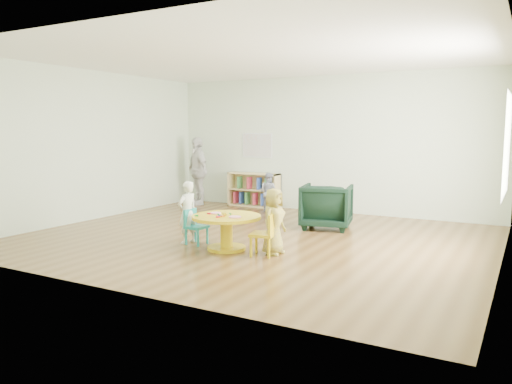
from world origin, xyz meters
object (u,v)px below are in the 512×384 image
Objects in this scene: child_left at (187,212)px; toddler at (268,192)px; activity_table at (226,226)px; kid_chair_left at (195,225)px; bookshelf at (254,190)px; child_right at (274,221)px; adult_caretaker at (198,171)px; armchair at (327,206)px; kid_chair_right at (265,233)px.

toddler is at bearing -163.85° from child_left.
kid_chair_left is (-0.60, 0.07, -0.06)m from activity_table.
bookshelf reaches higher than kid_chair_left.
child_right reaches higher than kid_chair_left.
adult_caretaker is at bearing -135.32° from child_left.
child_right is at bearing 93.31° from kid_chair_left.
activity_table is at bearing 60.27° from armchair.
child_left reaches higher than bookshelf.
kid_chair_left is at bearing 46.17° from armchair.
activity_table is 1.89× the size of kid_chair_left.
activity_table is 1.05× the size of child_left.
kid_chair_left is at bearing 102.95° from toddler.
activity_table is 1.08× the size of child_right.
child_right is 3.53m from toddler.
kid_chair_left is 4.05m from adult_caretaker.
kid_chair_left is 1.26m from kid_chair_right.
toddler is at bearing -170.57° from kid_chair_left.
child_right is (0.06, 0.13, 0.14)m from kid_chair_right.
child_right is (1.44, 0.03, -0.01)m from child_left.
bookshelf is 0.85m from toddler.
armchair is at bearing 150.60° from kid_chair_left.
child_right reaches higher than bookshelf.
kid_chair_right is (1.25, -0.11, 0.03)m from kid_chair_left.
bookshelf is at bearing -46.34° from armchair.
bookshelf is 0.78× the size of adult_caretaker.
adult_caretaker is at bearing -142.77° from kid_chair_left.
toddler reaches higher than activity_table.
toddler is (-1.65, 3.23, 0.10)m from kid_chair_right.
adult_caretaker is (-3.56, 3.40, 0.46)m from kid_chair_right.
armchair is at bearing 4.83° from child_right.
activity_table is 0.82× the size of bookshelf.
kid_chair_right is at bearing -3.71° from activity_table.
armchair is at bearing 154.10° from toddler.
child_left is 1.03× the size of child_right.
kid_chair_left is at bearing 95.11° from child_right.
kid_chair_right is 3.62m from toddler.
toddler is 1.95m from adult_caretaker.
adult_caretaker reaches higher than child_right.
kid_chair_right is 1.39m from child_left.
child_right is at bearing 78.60° from armchair.
kid_chair_left is 1.32m from child_right.
kid_chair_right is 0.62× the size of child_left.
child_left is (-1.41, -2.09, 0.08)m from armchair.
activity_table is 0.72m from child_right.
kid_chair_right is 0.20m from child_right.
kid_chair_left is 2.45m from armchair.
kid_chair_right is 4.41m from bookshelf.
toddler is (0.65, -0.54, 0.04)m from bookshelf.
adult_caretaker reaches higher than armchair.
adult_caretaker is (-3.59, 1.21, 0.38)m from armchair.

